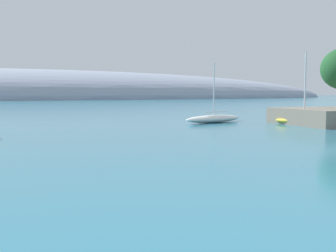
{
  "coord_description": "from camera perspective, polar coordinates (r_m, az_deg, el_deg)",
  "views": [
    {
      "loc": [
        -11.91,
        -1.31,
        3.79
      ],
      "look_at": [
        -1.26,
        27.08,
        1.18
      ],
      "focal_mm": 43.69,
      "sensor_mm": 36.0,
      "label": 1
    }
  ],
  "objects": [
    {
      "name": "sailboat_white_outer_mooring",
      "position": [
        49.35,
        6.38,
        1.05
      ],
      "size": [
        8.63,
        4.18,
        7.2
      ],
      "rotation": [
        0.0,
        0.0,
        3.42
      ],
      "color": "white",
      "rests_on": "water"
    },
    {
      "name": "sailboat_yellow_near_shore",
      "position": [
        48.13,
        18.47,
        0.73
      ],
      "size": [
        5.28,
        6.94,
        8.1
      ],
      "rotation": [
        0.0,
        0.0,
        5.24
      ],
      "color": "yellow",
      "rests_on": "water"
    }
  ]
}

